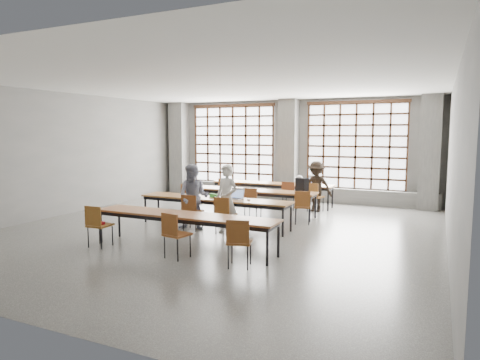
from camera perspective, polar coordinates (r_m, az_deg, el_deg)
name	(u,v)px	position (r m, az deg, el deg)	size (l,w,h in m)	color
floor	(219,231)	(10.43, -2.86, -6.75)	(11.00, 11.00, 0.00)	#4B4B49
ceiling	(218,83)	(10.22, -2.97, 12.73)	(11.00, 11.00, 0.00)	silver
wall_back	(291,150)	(15.25, 6.83, 4.02)	(10.00, 10.00, 0.00)	#5B5B59
wall_front	(7,183)	(5.93, -28.66, -0.40)	(10.00, 10.00, 0.00)	#5B5B59
wall_left	(64,154)	(13.27, -22.39, 3.23)	(11.00, 11.00, 0.00)	#5B5B59
wall_right	(453,165)	(9.00, 26.50, 1.77)	(11.00, 11.00, 0.00)	#5B5B59
column_left	(179,148)	(16.96, -8.11, 4.23)	(0.60, 0.55, 3.50)	#51514F
column_mid	(289,150)	(14.99, 6.49, 3.98)	(0.60, 0.55, 3.50)	#51514F
column_right	(430,153)	(14.21, 23.99, 3.34)	(0.60, 0.55, 3.50)	#51514F
window_left	(233,145)	(16.02, -0.94, 4.71)	(3.32, 0.12, 3.00)	white
window_right	(356,147)	(14.62, 15.17, 4.33)	(3.32, 0.12, 3.00)	white
sill_ledge	(289,193)	(15.20, 6.52, -1.67)	(9.80, 0.35, 0.50)	#51514F
desk_row_a	(272,185)	(13.96, 4.27, -0.65)	(4.00, 0.70, 0.73)	brown
desk_row_b	(248,192)	(12.32, 1.04, -1.56)	(4.00, 0.70, 0.73)	brown
desk_row_c	(214,200)	(10.76, -3.44, -2.74)	(4.00, 0.70, 0.73)	brown
desk_row_d	(184,217)	(8.72, -7.49, -4.94)	(4.00, 0.70, 0.73)	brown
chair_back_left	(225,189)	(13.96, -1.98, -1.16)	(0.49, 0.49, 0.88)	brown
chair_back_mid	(289,193)	(13.12, 6.57, -1.68)	(0.43, 0.43, 0.88)	brown
chair_back_right	(314,194)	(12.90, 9.85, -1.87)	(0.51, 0.52, 0.88)	brown
chair_mid_left	(189,196)	(12.53, -6.82, -2.07)	(0.45, 0.45, 0.88)	brown
chair_mid_centre	(252,200)	(11.61, 1.59, -2.70)	(0.43, 0.43, 0.88)	brown
chair_mid_right	(302,204)	(11.14, 8.32, -3.15)	(0.52, 0.52, 0.88)	brown
chair_front_left	(191,209)	(10.39, -6.53, -3.81)	(0.44, 0.45, 0.88)	brown
chair_front_right	(224,212)	(9.96, -2.13, -4.22)	(0.43, 0.44, 0.88)	brown
chair_near_left	(97,222)	(9.30, -18.50, -5.32)	(0.44, 0.44, 0.88)	brown
chair_near_mid	(174,231)	(8.14, -8.76, -6.71)	(0.49, 0.49, 0.88)	brown
chair_near_right	(239,238)	(7.50, -0.15, -7.77)	(0.52, 0.52, 0.88)	brown
student_male	(227,199)	(10.02, -1.79, -2.56)	(0.59, 0.39, 1.62)	silver
student_female	(194,197)	(10.46, -6.20, -2.28)	(0.78, 0.61, 1.60)	#171D45
student_back	(316,186)	(12.99, 10.11, -0.85)	(0.98, 0.56, 1.51)	black
laptop_front	(236,196)	(10.59, -0.51, -2.18)	(0.39, 0.34, 0.26)	#ADADB2
laptop_back	(313,183)	(13.63, 9.75, -0.35)	(0.37, 0.31, 0.26)	#B8B8BD
mouse	(249,200)	(10.31, 1.15, -2.65)	(0.10, 0.06, 0.04)	white
green_box	(214,196)	(10.84, -3.48, -2.08)	(0.25, 0.09, 0.09)	#2E852B
phone	(219,199)	(10.58, -2.84, -2.49)	(0.13, 0.06, 0.01)	black
paper_sheet_a	(230,188)	(12.61, -1.36, -1.08)	(0.30, 0.21, 0.00)	white
paper_sheet_b	(238,189)	(12.39, -0.32, -1.21)	(0.30, 0.21, 0.00)	white
backpack	(302,185)	(11.78, 8.27, -0.69)	(0.32, 0.20, 0.40)	black
plastic_bag	(299,180)	(13.69, 7.88, 0.05)	(0.26, 0.21, 0.29)	silver
red_pouch	(100,223)	(9.36, -18.17, -5.45)	(0.20, 0.08, 0.06)	maroon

